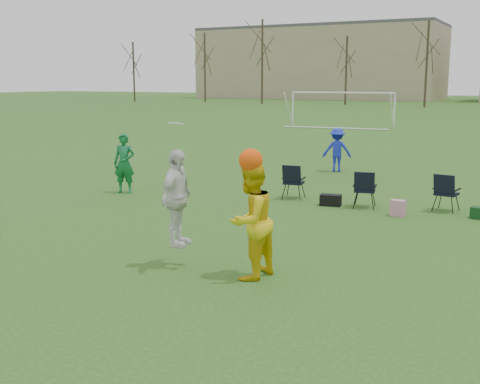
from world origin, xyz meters
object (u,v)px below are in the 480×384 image
Objects in this scene: fielder_green_near at (124,163)px; goal_left at (342,100)px; fielder_blue at (337,150)px; center_contest at (225,211)px.

fielder_green_near is 27.59m from goal_left.
goal_left is at bearing -93.05° from fielder_blue.
fielder_green_near is 0.68× the size of center_contest.
fielder_green_near is 1.11× the size of fielder_blue.
center_contest is 33.84m from goal_left.
fielder_blue is (4.16, 6.94, -0.09)m from fielder_green_near.
center_contest is at bearing -55.60° from fielder_green_near.
fielder_blue is at bearing -77.02° from goal_left.
fielder_green_near reaches higher than fielder_blue.
fielder_green_near is 8.09m from fielder_blue.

